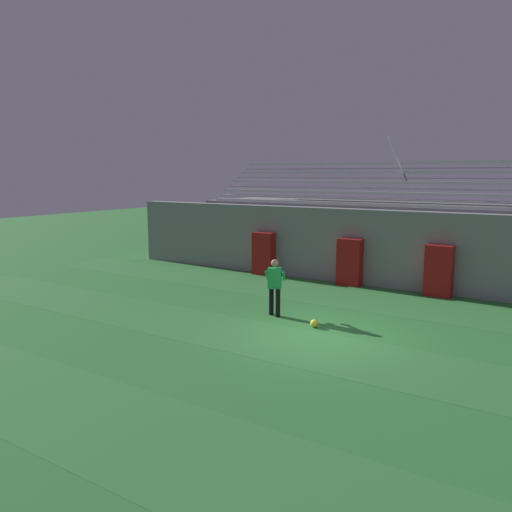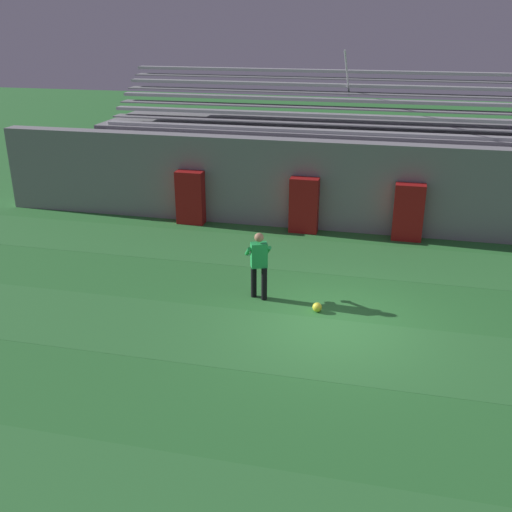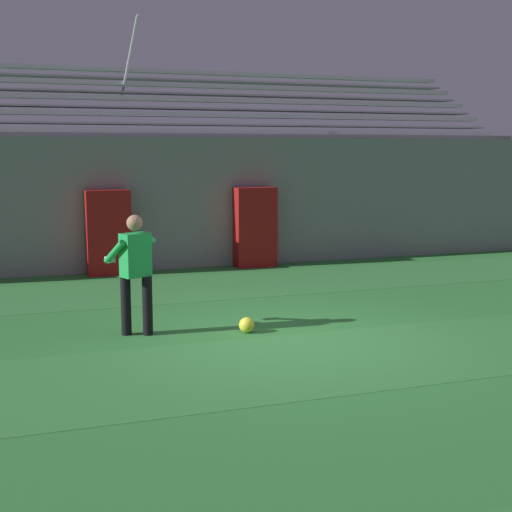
{
  "view_description": "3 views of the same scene",
  "coord_description": "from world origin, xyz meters",
  "px_view_note": "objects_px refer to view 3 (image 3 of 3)",
  "views": [
    {
      "loc": [
        5.17,
        -11.22,
        4.07
      ],
      "look_at": [
        -2.23,
        0.49,
        1.8
      ],
      "focal_mm": 35.0,
      "sensor_mm": 36.0,
      "label": 1
    },
    {
      "loc": [
        1.01,
        -11.79,
        6.36
      ],
      "look_at": [
        -2.0,
        1.16,
        1.0
      ],
      "focal_mm": 42.0,
      "sensor_mm": 36.0,
      "label": 2
    },
    {
      "loc": [
        -3.5,
        -8.67,
        2.55
      ],
      "look_at": [
        -0.17,
        0.85,
        1.04
      ],
      "focal_mm": 50.0,
      "sensor_mm": 36.0,
      "label": 3
    }
  ],
  "objects_px": {
    "padding_pillar_gate_left": "(108,233)",
    "goalkeeper": "(135,267)",
    "padding_pillar_gate_right": "(255,227)",
    "soccer_ball": "(247,325)"
  },
  "relations": [
    {
      "from": "padding_pillar_gate_right",
      "to": "goalkeeper",
      "type": "xyz_separation_m",
      "value": [
        -3.47,
        -4.98,
        0.09
      ]
    },
    {
      "from": "padding_pillar_gate_left",
      "to": "padding_pillar_gate_right",
      "type": "xyz_separation_m",
      "value": [
        3.17,
        0.0,
        0.0
      ]
    },
    {
      "from": "padding_pillar_gate_right",
      "to": "goalkeeper",
      "type": "distance_m",
      "value": 6.07
    },
    {
      "from": "padding_pillar_gate_left",
      "to": "goalkeeper",
      "type": "xyz_separation_m",
      "value": [
        -0.31,
        -4.98,
        0.09
      ]
    },
    {
      "from": "padding_pillar_gate_left",
      "to": "goalkeeper",
      "type": "bearing_deg",
      "value": -93.51
    },
    {
      "from": "soccer_ball",
      "to": "padding_pillar_gate_right",
      "type": "bearing_deg",
      "value": 69.67
    },
    {
      "from": "padding_pillar_gate_left",
      "to": "soccer_ball",
      "type": "bearing_deg",
      "value": -77.75
    },
    {
      "from": "padding_pillar_gate_right",
      "to": "soccer_ball",
      "type": "height_order",
      "value": "padding_pillar_gate_right"
    },
    {
      "from": "padding_pillar_gate_left",
      "to": "padding_pillar_gate_right",
      "type": "relative_size",
      "value": 1.0
    },
    {
      "from": "padding_pillar_gate_left",
      "to": "soccer_ball",
      "type": "distance_m",
      "value": 5.57
    }
  ]
}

